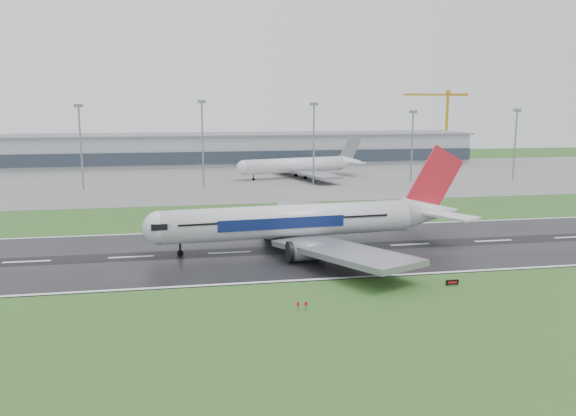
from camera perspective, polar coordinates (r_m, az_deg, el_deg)
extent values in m
plane|color=#28551F|center=(126.40, 3.36, -3.99)|extent=(520.00, 520.00, 0.00)
cube|color=black|center=(126.38, 3.36, -3.97)|extent=(400.00, 45.00, 0.10)
cube|color=slate|center=(247.73, -3.47, 2.96)|extent=(400.00, 130.00, 0.08)
cube|color=#969AA1|center=(306.36, -4.83, 5.71)|extent=(240.00, 36.00, 15.00)
cylinder|color=gray|center=(222.51, -19.53, 5.41)|extent=(0.64, 0.64, 29.59)
cylinder|color=gray|center=(219.75, -8.32, 6.02)|extent=(0.64, 0.64, 31.04)
cylinder|color=gray|center=(225.23, 2.52, 6.11)|extent=(0.64, 0.64, 30.18)
cylinder|color=gray|center=(237.36, 11.99, 5.74)|extent=(0.64, 0.64, 27.20)
cylinder|color=gray|center=(257.49, 21.25, 5.66)|extent=(0.64, 0.64, 27.69)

